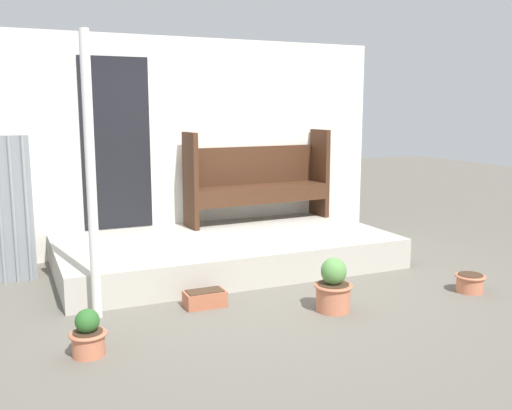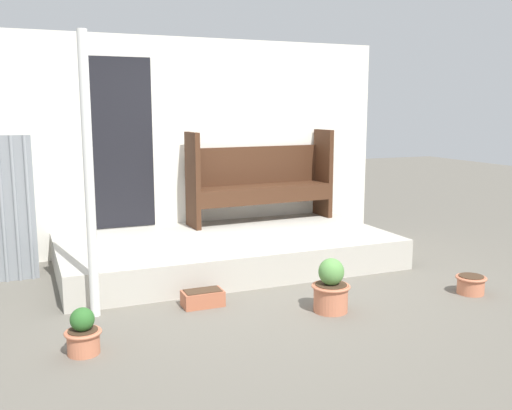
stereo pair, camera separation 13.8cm
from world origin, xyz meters
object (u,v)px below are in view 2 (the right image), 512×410
Objects in this scene: support_post at (89,178)px; planter_box_rect at (203,298)px; flower_pot_middle at (331,288)px; flower_pot_left at (83,334)px; bench at (260,177)px; flower_pot_right at (471,284)px.

support_post reaches higher than planter_box_rect.
support_post is at bearing 172.50° from planter_box_rect.
support_post is 4.99× the size of flower_pot_middle.
flower_pot_left is 1.27m from planter_box_rect.
flower_pot_left is at bearing -149.90° from planter_box_rect.
bench is 3.99× the size of flower_pot_middle.
bench is 6.52× the size of flower_pot_right.
bench is (2.28, 1.77, -0.30)m from support_post.
support_post reaches higher than flower_pot_right.
support_post is 8.15× the size of flower_pot_right.
flower_pot_middle is at bearing 2.13° from flower_pot_left.
flower_pot_right is (1.11, -2.54, -0.79)m from bench.
bench reaches higher than flower_pot_middle.
planter_box_rect is (-0.99, 0.56, -0.13)m from flower_pot_middle.
bench is at bearing 45.78° from flower_pot_left.
flower_pot_middle is at bearing -101.32° from bench.
flower_pot_right is at bearing -69.11° from bench.
flower_pot_right is 2.56m from planter_box_rect.
flower_pot_right is at bearing -14.79° from planter_box_rect.
flower_pot_left is 0.95× the size of planter_box_rect.
planter_box_rect is at bearing 150.62° from flower_pot_middle.
support_post is 6.86× the size of flower_pot_left.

